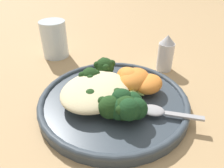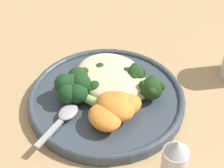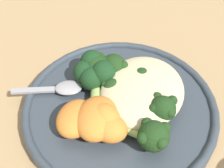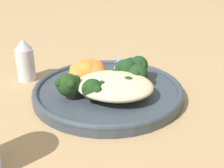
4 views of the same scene
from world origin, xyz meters
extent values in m
plane|color=tan|center=(0.00, 0.00, 0.00)|extent=(4.00, 4.00, 0.00)
cylinder|color=#38424C|center=(-0.01, -0.02, 0.01)|extent=(0.27, 0.27, 0.02)
torus|color=#38424C|center=(-0.01, -0.02, 0.02)|extent=(0.27, 0.27, 0.01)
ellipsoid|color=beige|center=(-0.03, 0.01, 0.04)|extent=(0.13, 0.11, 0.03)
ellipsoid|color=#9EBC66|center=(0.03, -0.02, 0.03)|extent=(0.04, 0.11, 0.01)
sphere|color=#1E3D19|center=(0.04, 0.04, 0.04)|extent=(0.04, 0.04, 0.04)
sphere|color=#1E3D19|center=(0.06, 0.05, 0.05)|extent=(0.01, 0.01, 0.01)
sphere|color=#1E3D19|center=(0.03, 0.05, 0.05)|extent=(0.01, 0.01, 0.01)
sphere|color=#1E3D19|center=(0.03, 0.03, 0.05)|extent=(0.01, 0.01, 0.01)
sphere|color=#1E3D19|center=(0.06, 0.03, 0.05)|extent=(0.01, 0.01, 0.01)
ellipsoid|color=#9EBC66|center=(0.01, 0.00, 0.03)|extent=(0.04, 0.09, 0.02)
sphere|color=#1E3D19|center=(0.00, 0.04, 0.04)|extent=(0.04, 0.04, 0.04)
sphere|color=#1E3D19|center=(0.01, 0.05, 0.05)|extent=(0.01, 0.01, 0.01)
sphere|color=#1E3D19|center=(-0.01, 0.05, 0.05)|extent=(0.01, 0.01, 0.01)
sphere|color=#1E3D19|center=(-0.01, 0.03, 0.05)|extent=(0.01, 0.01, 0.01)
sphere|color=#1E3D19|center=(0.01, 0.03, 0.05)|extent=(0.01, 0.01, 0.01)
ellipsoid|color=#9EBC66|center=(0.01, -0.02, 0.03)|extent=(0.06, 0.08, 0.01)
sphere|color=#1E3D19|center=(-0.02, 0.01, 0.04)|extent=(0.03, 0.03, 0.03)
sphere|color=#1E3D19|center=(-0.02, 0.02, 0.04)|extent=(0.01, 0.01, 0.01)
sphere|color=#1E3D19|center=(-0.03, 0.01, 0.04)|extent=(0.01, 0.01, 0.01)
sphere|color=#1E3D19|center=(-0.02, 0.00, 0.04)|extent=(0.01, 0.01, 0.01)
ellipsoid|color=#9EBC66|center=(0.00, -0.03, 0.03)|extent=(0.10, 0.07, 0.02)
sphere|color=#1E3D19|center=(-0.05, 0.00, 0.04)|extent=(0.03, 0.03, 0.03)
sphere|color=#1E3D19|center=(-0.04, 0.01, 0.04)|extent=(0.01, 0.01, 0.01)
sphere|color=#1E3D19|center=(-0.06, 0.01, 0.04)|extent=(0.01, 0.01, 0.01)
sphere|color=#1E3D19|center=(-0.06, -0.01, 0.04)|extent=(0.01, 0.01, 0.01)
sphere|color=#1E3D19|center=(-0.04, -0.01, 0.04)|extent=(0.01, 0.01, 0.01)
ellipsoid|color=#9EBC66|center=(0.01, -0.04, 0.03)|extent=(0.06, 0.03, 0.01)
sphere|color=#1E3D19|center=(-0.02, -0.03, 0.04)|extent=(0.03, 0.03, 0.03)
sphere|color=#1E3D19|center=(-0.02, -0.02, 0.04)|extent=(0.01, 0.01, 0.01)
sphere|color=#1E3D19|center=(-0.02, -0.05, 0.04)|extent=(0.01, 0.01, 0.01)
ellipsoid|color=#9EBC66|center=(-0.01, -0.04, 0.03)|extent=(0.09, 0.01, 0.01)
sphere|color=#1E3D19|center=(-0.06, -0.04, 0.04)|extent=(0.04, 0.04, 0.04)
sphere|color=#1E3D19|center=(-0.06, -0.03, 0.05)|extent=(0.01, 0.01, 0.01)
sphere|color=#1E3D19|center=(-0.06, -0.06, 0.05)|extent=(0.01, 0.01, 0.01)
ellipsoid|color=#9EBC66|center=(0.00, -0.05, 0.03)|extent=(0.09, 0.04, 0.02)
sphere|color=#1E3D19|center=(-0.05, -0.07, 0.04)|extent=(0.04, 0.04, 0.04)
sphere|color=#1E3D19|center=(-0.04, -0.05, 0.05)|extent=(0.02, 0.02, 0.02)
sphere|color=#1E3D19|center=(-0.06, -0.07, 0.05)|extent=(0.02, 0.02, 0.02)
sphere|color=#1E3D19|center=(-0.04, -0.08, 0.05)|extent=(0.02, 0.02, 0.02)
ellipsoid|color=orange|center=(0.05, -0.02, 0.04)|extent=(0.05, 0.05, 0.03)
ellipsoid|color=orange|center=(0.04, -0.06, 0.04)|extent=(0.06, 0.05, 0.03)
ellipsoid|color=orange|center=(0.04, -0.03, 0.04)|extent=(0.05, 0.06, 0.04)
ellipsoid|color=orange|center=(0.04, -0.04, 0.04)|extent=(0.07, 0.06, 0.04)
sphere|color=#193D1E|center=(-0.03, -0.07, 0.04)|extent=(0.04, 0.04, 0.04)
sphere|color=#193D1E|center=(-0.04, -0.05, 0.05)|extent=(0.04, 0.04, 0.04)
sphere|color=#193D1E|center=(-0.05, -0.06, 0.04)|extent=(0.04, 0.04, 0.04)
sphere|color=#193D1E|center=(-0.05, -0.07, 0.05)|extent=(0.04, 0.04, 0.04)
sphere|color=#193D1E|center=(-0.04, -0.08, 0.04)|extent=(0.04, 0.04, 0.04)
cube|color=#A3A3A8|center=(0.01, -0.14, 0.02)|extent=(0.03, 0.06, 0.00)
ellipsoid|color=#A3A3A8|center=(-0.01, -0.10, 0.03)|extent=(0.04, 0.05, 0.01)
cylinder|color=silver|center=(0.18, -0.04, 0.03)|extent=(0.04, 0.04, 0.07)
cone|color=#B2B2B7|center=(0.18, -0.04, 0.08)|extent=(0.03, 0.03, 0.02)
camera|label=1|loc=(-0.28, -0.19, 0.26)|focal=35.00mm
camera|label=2|loc=(0.36, -0.31, 0.47)|focal=60.00mm
camera|label=3|loc=(0.26, 0.05, 0.36)|focal=50.00mm
camera|label=4|loc=(-0.17, 0.47, 0.26)|focal=50.00mm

